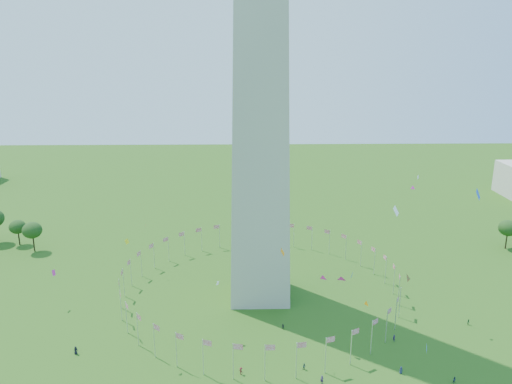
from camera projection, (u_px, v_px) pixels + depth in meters
flag_ring at (260, 281)px, 147.26m from camera, size 80.24×80.24×9.00m
kites_aloft at (328, 263)px, 117.50m from camera, size 107.59×70.79×41.63m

